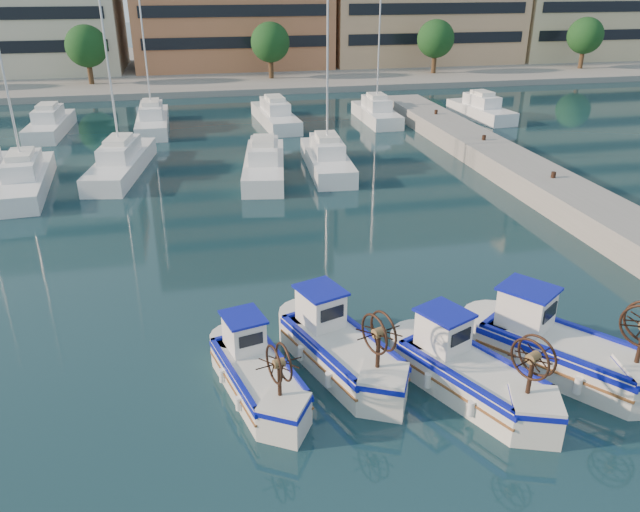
% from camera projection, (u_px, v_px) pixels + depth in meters
% --- Properties ---
extents(ground, '(300.00, 300.00, 0.00)m').
position_uv_depth(ground, '(393.00, 397.00, 17.21)').
color(ground, '#1A3A44').
rests_on(ground, ground).
extents(quay, '(3.00, 60.00, 1.20)m').
position_uv_depth(quay, '(627.00, 232.00, 26.53)').
color(quay, gray).
rests_on(quay, ground).
extents(yacht_marina, '(37.41, 22.15, 11.50)m').
position_uv_depth(yacht_marina, '(212.00, 142.00, 41.12)').
color(yacht_marina, white).
rests_on(yacht_marina, ground).
extents(fishing_boat_a, '(2.47, 4.05, 2.45)m').
position_uv_depth(fishing_boat_a, '(257.00, 371.00, 17.18)').
color(fishing_boat_a, silver).
rests_on(fishing_boat_a, ground).
extents(fishing_boat_b, '(3.08, 4.54, 2.74)m').
position_uv_depth(fishing_boat_b, '(339.00, 345.00, 18.20)').
color(fishing_boat_b, silver).
rests_on(fishing_boat_b, ground).
extents(fishing_boat_c, '(3.37, 4.49, 2.70)m').
position_uv_depth(fishing_boat_c, '(468.00, 370.00, 17.08)').
color(fishing_boat_c, silver).
rests_on(fishing_boat_c, ground).
extents(fishing_boat_d, '(4.30, 4.84, 3.00)m').
position_uv_depth(fishing_boat_d, '(559.00, 347.00, 18.01)').
color(fishing_boat_d, silver).
rests_on(fishing_boat_d, ground).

